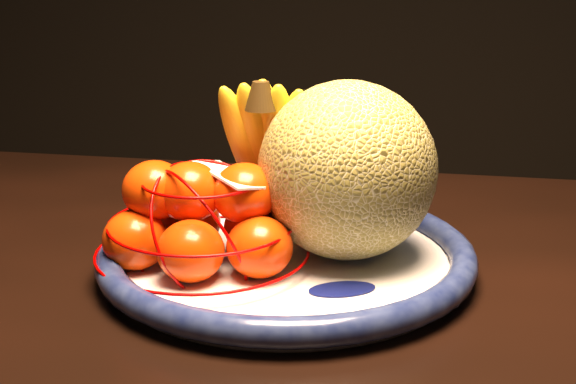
# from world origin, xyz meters

# --- Properties ---
(fruit_bowl) EXTENTS (0.33, 0.33, 0.03)m
(fruit_bowl) POSITION_xyz_m (-0.13, 0.08, 0.80)
(fruit_bowl) COLOR white
(fruit_bowl) RESTS_ON dining_table
(cantaloupe) EXTENTS (0.16, 0.16, 0.16)m
(cantaloupe) POSITION_xyz_m (-0.08, 0.09, 0.87)
(cantaloupe) COLOR olive
(cantaloupe) RESTS_ON fruit_bowl
(banana_bunch) EXTENTS (0.11, 0.10, 0.16)m
(banana_bunch) POSITION_xyz_m (-0.16, 0.13, 0.88)
(banana_bunch) COLOR yellow
(banana_bunch) RESTS_ON fruit_bowl
(mandarin_bag) EXTENTS (0.21, 0.21, 0.12)m
(mandarin_bag) POSITION_xyz_m (-0.20, 0.05, 0.83)
(mandarin_bag) COLOR #F5360A
(mandarin_bag) RESTS_ON fruit_bowl
(price_tag) EXTENTS (0.07, 0.07, 0.01)m
(price_tag) POSITION_xyz_m (-0.18, 0.05, 0.88)
(price_tag) COLOR white
(price_tag) RESTS_ON mandarin_bag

